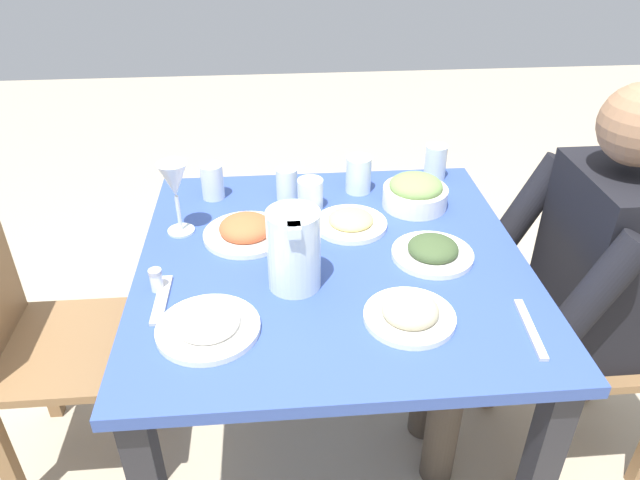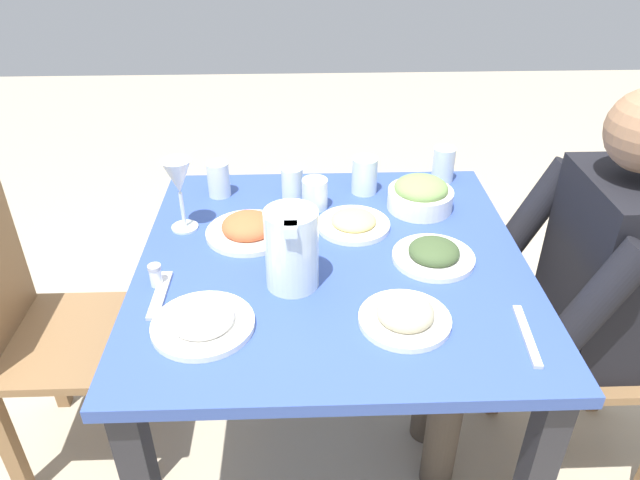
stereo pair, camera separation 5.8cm
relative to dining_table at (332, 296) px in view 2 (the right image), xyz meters
The scene contains 21 objects.
ground_plane 0.63m from the dining_table, ahead, with size 8.00×8.00×0.00m, color tan.
dining_table is the anchor object (origin of this frame).
chair_near 0.82m from the dining_table, 90.43° to the right, with size 0.40×0.40×0.87m.
chair_far 0.82m from the dining_table, 84.66° to the left, with size 0.40×0.40×0.87m.
diner_near 0.60m from the dining_table, 90.57° to the right, with size 0.48×0.53×1.16m.
water_pitcher 0.26m from the dining_table, 136.62° to the left, with size 0.16×0.12×0.19m.
salad_bowl 0.39m from the dining_table, 46.88° to the right, with size 0.18×0.18×0.09m.
plate_yoghurt 0.40m from the dining_table, 131.50° to the left, with size 0.22×0.22×0.05m.
plate_dolmas 0.28m from the dining_table, 94.27° to the right, with size 0.20×0.20×0.05m.
plate_rice_curry 0.28m from the dining_table, 61.68° to the left, with size 0.22×0.22×0.06m.
plate_fries 0.21m from the dining_table, 24.11° to the right, with size 0.19×0.19×0.04m.
plate_beans 0.32m from the dining_table, 150.83° to the right, with size 0.19×0.19×0.06m.
water_glass_near_right 0.30m from the dining_table, ahead, with size 0.07×0.07×0.09m, color silver.
water_glass_near_left 0.49m from the dining_table, 42.43° to the left, with size 0.06×0.06×0.10m, color silver.
water_glass_by_pitcher 0.57m from the dining_table, 40.95° to the right, with size 0.07×0.07×0.11m, color silver.
water_glass_center 0.40m from the dining_table, 17.96° to the right, with size 0.07×0.07×0.11m, color silver.
water_glass_far_left 0.37m from the dining_table, 17.31° to the left, with size 0.06×0.06×0.09m, color silver.
wine_glass 0.49m from the dining_table, 68.14° to the left, with size 0.08×0.08×0.20m.
salt_shaker 0.44m from the dining_table, 103.43° to the left, with size 0.03×0.03×0.05m.
fork_near 0.43m from the dining_table, 109.68° to the left, with size 0.17×0.03×0.01m, color silver.
knife_near 0.50m from the dining_table, 128.46° to the right, with size 0.18×0.02×0.01m, color silver.
Camera 2 is at (-1.21, 0.07, 1.56)m, focal length 33.45 mm.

